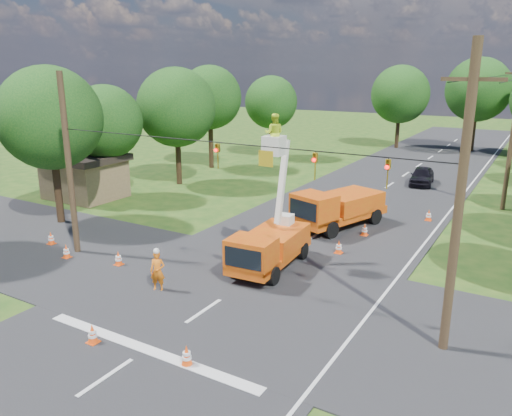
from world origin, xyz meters
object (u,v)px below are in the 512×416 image
Objects in this scene: traffic_cone_2 at (339,247)px; tree_far_a at (400,94)px; second_truck at (337,208)px; distant_car at (422,176)px; ground_worker at (158,271)px; traffic_cone_3 at (365,230)px; pole_left at (69,166)px; tree_left_f at (271,102)px; traffic_cone_0 at (92,334)px; traffic_cone_7 at (429,215)px; pole_right_near at (459,202)px; tree_left_c at (105,122)px; traffic_cone_5 at (66,251)px; traffic_cone_6 at (51,238)px; tree_left_d at (176,108)px; tree_left_b at (50,118)px; bucket_truck at (269,237)px; tree_far_b at (478,90)px; shed at (84,176)px; tree_left_e at (210,98)px; traffic_cone_4 at (118,258)px; traffic_cone_1 at (187,356)px.

tree_far_a is at bearing 101.11° from traffic_cone_2.
distant_car is at bearing 102.12° from second_truck.
traffic_cone_3 is at bearing 42.39° from ground_worker.
pole_left reaches higher than tree_left_f.
traffic_cone_7 is (6.71, 20.55, 0.00)m from traffic_cone_0.
traffic_cone_2 and traffic_cone_3 have the same top height.
second_truck is 13.91m from pole_right_near.
traffic_cone_5 is at bearing -53.70° from tree_left_c.
distant_car is at bearing 90.16° from traffic_cone_2.
traffic_cone_0 is 21.62m from traffic_cone_7.
tree_left_d is at bearing 102.85° from traffic_cone_6.
tree_left_b is at bearing 134.49° from traffic_cone_6.
tree_left_c is (-21.31, -5.77, 5.08)m from traffic_cone_7.
tree_far_a is at bearing 93.41° from bucket_truck.
traffic_cone_2 is (1.74, -4.01, -0.86)m from second_truck.
tree_far_b is (0.90, 20.23, 6.09)m from distant_car.
tree_left_c reaches higher than traffic_cone_0.
shed is 14.87m from tree_left_e.
traffic_cone_6 is 43.86m from tree_far_a.
traffic_cone_7 is at bearing 41.93° from traffic_cone_6.
tree_left_e reaches higher than tree_left_c.
traffic_cone_3 is (4.25, 15.77, 0.00)m from traffic_cone_0.
tree_left_c is at bearing -146.92° from distant_car.
traffic_cone_3 is at bearing -117.24° from traffic_cone_7.
shed is 4.22m from tree_left_c.
tree_left_d is (-5.76, 15.88, 5.77)m from traffic_cone_5.
shed is (-6.41, 7.97, 1.26)m from traffic_cone_6.
ground_worker is at bearing -172.98° from pole_right_near.
traffic_cone_4 is 18.69m from traffic_cone_7.
traffic_cone_2 is 1.00× the size of traffic_cone_4.
bucket_truck is at bearing -82.77° from tree_far_a.
traffic_cone_2 is 0.08× the size of tree_left_d.
tree_left_d reaches higher than traffic_cone_5.
ground_worker is at bearing -114.46° from traffic_cone_3.
shed is at bearing 134.60° from traffic_cone_5.
traffic_cone_4 is (-8.68, -10.23, 0.00)m from traffic_cone_3.
tree_left_c is at bearing -104.04° from tree_left_d.
second_truck reaches higher than distant_car.
traffic_cone_5 is 21.04m from traffic_cone_7.
tree_left_b reaches higher than second_truck.
pole_left is 16.06m from tree_left_d.
traffic_cone_5 is at bearing -73.69° from pole_left.
shed reaches higher than traffic_cone_6.
tree_left_d is (-19.81, 0.23, 5.77)m from traffic_cone_7.
tree_far_b is at bearing 84.49° from traffic_cone_0.
tree_far_a is at bearing 97.92° from traffic_cone_1.
traffic_cone_0 is at bearing -45.36° from tree_left_c.
pole_right_near is at bearing -82.72° from distant_car.
pole_right_near is 18.01m from pole_left.
second_truck reaches higher than traffic_cone_2.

